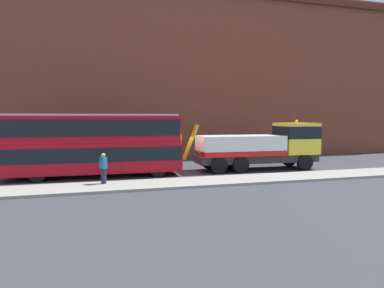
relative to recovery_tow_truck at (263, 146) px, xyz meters
The scene contains 6 objects.
ground_plane 5.97m from the recovery_tow_truck, behind, with size 120.00×120.00×0.00m, color #38383D.
near_kerb 7.11m from the recovery_tow_truck, 145.58° to the right, with size 60.00×2.80×0.15m, color gray.
building_facade 11.92m from the recovery_tow_truck, 124.30° to the left, with size 60.00×1.50×16.00m.
recovery_tow_truck is the anchor object (origin of this frame).
double_decker_bus 11.92m from the recovery_tow_truck, behind, with size 11.10×2.87×4.06m.
pedestrian_onlooker 11.99m from the recovery_tow_truck, 164.06° to the right, with size 0.42×0.48×1.71m.
Camera 1 is at (-6.39, -23.41, 3.82)m, focal length 32.62 mm.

